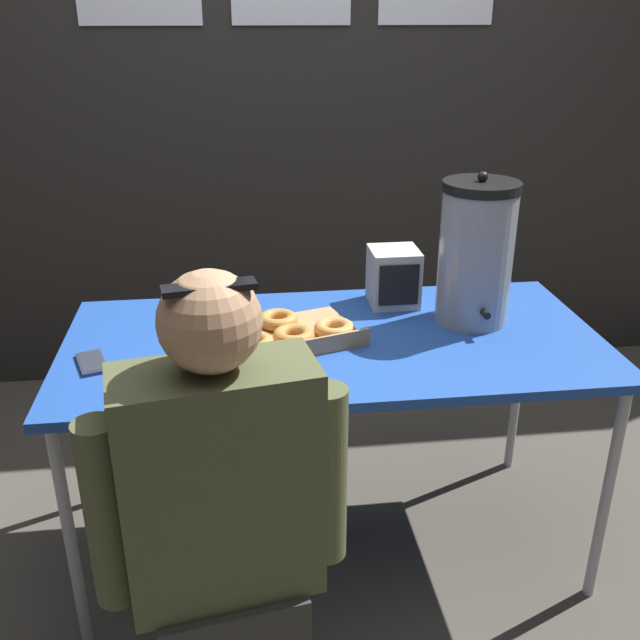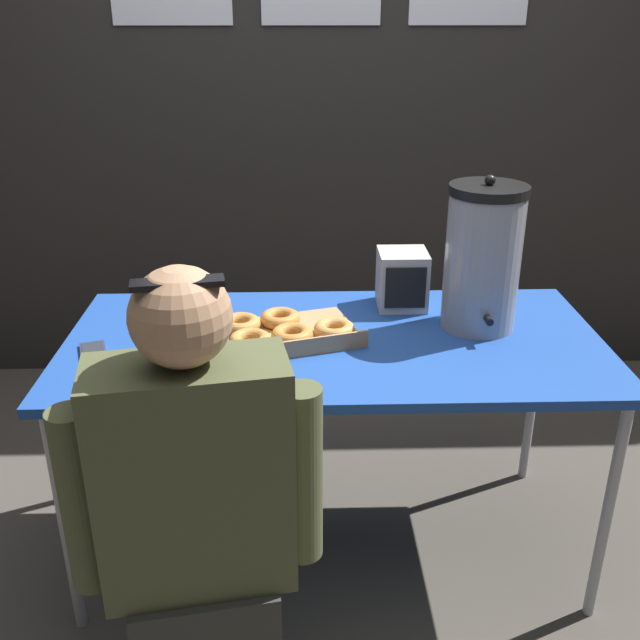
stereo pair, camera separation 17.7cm
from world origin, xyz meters
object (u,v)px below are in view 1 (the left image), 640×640
Objects in this scene: cell_phone at (92,363)px; space_heater at (394,277)px; person_seated at (224,537)px; coffee_urn at (476,253)px; donut_box at (283,333)px.

space_heater is (0.90, 0.33, 0.09)m from cell_phone.
person_seated reaches higher than space_heater.
cell_phone is at bearing -66.16° from person_seated.
donut_box is at bearing -172.08° from coffee_urn.
coffee_urn is at bearing -38.03° from space_heater.
space_heater is 1.05m from person_seated.
space_heater is 0.15× the size of person_seated.
cell_phone is at bearing -159.86° from space_heater.
coffee_urn is at bearing -147.41° from person_seated.
coffee_urn is 2.52× the size of space_heater.
space_heater is at bearing 141.97° from coffee_urn.
space_heater reaches higher than cell_phone.
cell_phone is 0.13× the size of person_seated.
donut_box is 0.53m from cell_phone.
person_seated is (-0.56, -0.85, -0.27)m from space_heater.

